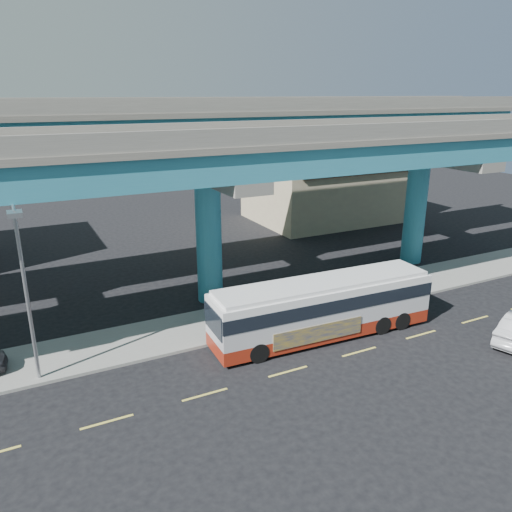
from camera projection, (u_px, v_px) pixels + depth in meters
name	position (u px, v px, depth m)	size (l,w,h in m)	color
ground	(285.00, 369.00, 22.71)	(120.00, 120.00, 0.00)	black
sidewalk	(235.00, 320.00, 27.35)	(70.00, 4.00, 0.15)	gray
lane_markings	(288.00, 372.00, 22.46)	(58.00, 0.12, 0.01)	#D8C64C
viaduct	(205.00, 146.00, 27.58)	(52.00, 12.40, 11.70)	teal
building_beige	(327.00, 183.00, 48.83)	(14.00, 10.23, 7.00)	tan
transit_bus	(323.00, 306.00, 25.33)	(11.92, 3.07, 3.03)	maroon
street_lamp	(23.00, 269.00, 19.64)	(0.50, 2.60, 8.03)	gray
stop_sign	(299.00, 290.00, 27.14)	(0.66, 0.19, 2.23)	gray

